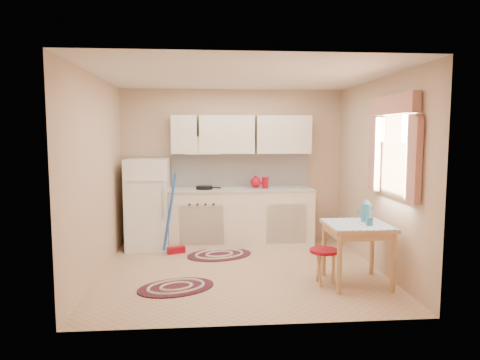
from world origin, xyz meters
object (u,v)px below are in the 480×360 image
object	(u,v)px
stool	(324,267)
fridge	(148,204)
base_cabinets	(241,218)
table	(357,254)

from	to	relation	value
stool	fridge	bearing A→B (deg)	141.62
base_cabinets	stool	bearing A→B (deg)	-65.99
table	stool	bearing A→B (deg)	176.98
fridge	stool	world-z (taller)	fridge
fridge	table	bearing A→B (deg)	-34.39
base_cabinets	stool	distance (m)	2.05
fridge	base_cabinets	world-z (taller)	fridge
fridge	table	distance (m)	3.26
fridge	base_cabinets	bearing A→B (deg)	1.96
base_cabinets	table	xyz separation A→B (m)	(1.22, -1.88, -0.08)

